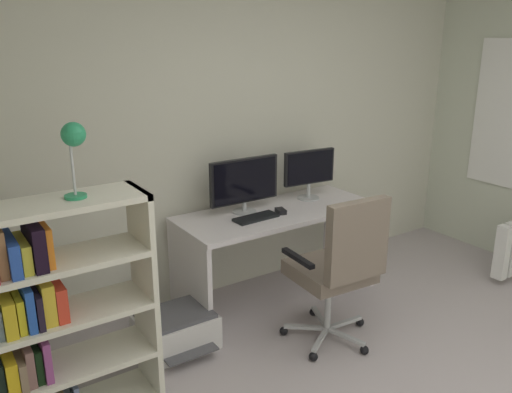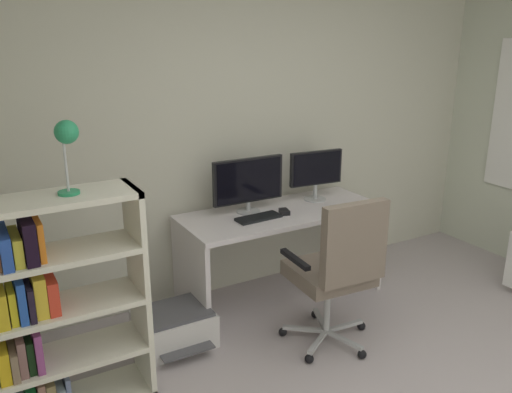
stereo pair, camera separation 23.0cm
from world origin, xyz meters
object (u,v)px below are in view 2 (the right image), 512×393
monitor_secondary (316,171)px  printer (174,327)px  keyboard (258,218)px  computer_mouse (284,212)px  office_chair (338,266)px  desk_lamp (67,139)px  bookshelf (42,316)px  monitor_main (248,182)px  desk (281,233)px

monitor_secondary → printer: bearing=-167.4°
keyboard → computer_mouse: computer_mouse is taller
office_chair → desk_lamp: size_ratio=2.83×
keyboard → bookshelf: (-1.57, -0.43, -0.14)m
monitor_main → computer_mouse: 0.35m
office_chair → bookshelf: (-1.75, 0.28, 0.00)m
desk_lamp → monitor_main: bearing=23.7°
computer_mouse → desk_lamp: (-1.58, -0.43, 0.78)m
bookshelf → desk_lamp: (0.22, -0.00, 0.93)m
desk_lamp → office_chair: bearing=-10.5°
desk → computer_mouse: computer_mouse is taller
bookshelf → desk: bearing=15.4°
keyboard → monitor_main: bearing=83.7°
keyboard → bookshelf: 1.64m
keyboard → bookshelf: bookshelf is taller
desk → office_chair: bearing=-95.1°
keyboard → desk_lamp: desk_lamp is taller
desk → keyboard: keyboard is taller
computer_mouse → bookshelf: bookshelf is taller
computer_mouse → monitor_secondary: bearing=36.7°
computer_mouse → desk_lamp: size_ratio=0.26×
printer → computer_mouse: bearing=8.1°
computer_mouse → printer: (-0.96, -0.14, -0.62)m
monitor_main → desk: bearing=-22.0°
office_chair → printer: (-0.91, 0.58, -0.47)m
desk_lamp → computer_mouse: bearing=15.3°
printer → monitor_main: bearing=22.2°
monitor_secondary → printer: monitor_secondary is taller
monitor_main → keyboard: 0.28m
desk → computer_mouse: size_ratio=15.70×
computer_mouse → keyboard: bearing=-165.1°
monitor_secondary → office_chair: (-0.45, -0.88, -0.38)m
printer → office_chair: bearing=-32.2°
bookshelf → desk_lamp: desk_lamp is taller
office_chair → keyboard: bearing=104.1°
monitor_main → bookshelf: 1.73m
office_chair → bookshelf: size_ratio=0.86×
computer_mouse → desk_lamp: bearing=-150.5°
desk → monitor_main: (-0.24, 0.10, 0.42)m
computer_mouse → bookshelf: 1.86m
keyboard → printer: 0.97m
monitor_main → printer: (-0.75, -0.30, -0.84)m
office_chair → bookshelf: 1.77m
keyboard → office_chair: office_chair is taller
bookshelf → printer: (0.84, 0.29, -0.48)m
keyboard → printer: bearing=-172.6°
office_chair → computer_mouse: bearing=86.2°
monitor_main → monitor_secondary: size_ratio=1.25×
desk → keyboard: size_ratio=4.62×
monitor_secondary → keyboard: (-0.63, -0.17, -0.23)m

